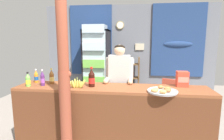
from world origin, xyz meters
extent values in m
plane|color=gray|center=(0.00, 1.13, 0.00)|extent=(7.36, 7.36, 0.00)
cube|color=slate|center=(0.00, 2.89, 1.31)|extent=(4.66, 0.12, 2.62)
cube|color=navy|center=(-1.05, 2.80, 1.66)|extent=(1.17, 0.04, 1.92)
ellipsoid|color=navy|center=(-1.05, 2.78, 1.56)|extent=(0.64, 0.10, 0.16)
cube|color=navy|center=(1.31, 2.80, 1.66)|extent=(1.37, 0.04, 1.92)
ellipsoid|color=navy|center=(1.31, 2.78, 1.56)|extent=(0.75, 0.10, 0.16)
cylinder|color=tan|center=(-0.23, 2.81, 2.07)|extent=(0.21, 0.03, 0.21)
cylinder|color=white|center=(-0.23, 2.80, 2.07)|extent=(0.18, 0.01, 0.18)
cube|color=beige|center=(0.31, 2.81, 1.49)|extent=(0.24, 0.02, 0.18)
cube|color=brown|center=(-0.15, 0.38, 0.95)|extent=(2.94, 0.56, 0.04)
cube|color=brown|center=(-0.15, 0.12, 0.47)|extent=(2.94, 0.04, 0.93)
cube|color=brown|center=(-1.57, 0.38, 0.47)|extent=(0.08, 0.50, 0.93)
cube|color=brown|center=(1.28, 0.38, 0.47)|extent=(0.08, 0.50, 0.93)
cylinder|color=brown|center=(-0.73, -0.03, 0.63)|extent=(0.16, 0.16, 1.27)
cylinder|color=brown|center=(-0.73, -0.03, 1.90)|extent=(0.14, 0.14, 1.27)
ellipsoid|color=brown|center=(-0.66, -0.03, 1.23)|extent=(0.06, 0.05, 0.08)
cube|color=black|center=(-0.81, 2.72, 0.97)|extent=(0.65, 0.04, 1.93)
cube|color=black|center=(-1.11, 2.41, 0.97)|extent=(0.04, 0.65, 1.93)
cube|color=black|center=(-0.50, 2.41, 0.97)|extent=(0.04, 0.65, 1.93)
cube|color=black|center=(-0.81, 2.41, 1.91)|extent=(0.65, 0.65, 0.04)
cube|color=black|center=(-0.81, 2.41, 0.04)|extent=(0.65, 0.65, 0.08)
cube|color=silver|center=(-0.81, 2.10, 1.02)|extent=(0.59, 0.02, 1.77)
cylinder|color=#B7B7BC|center=(-0.54, 2.07, 0.97)|extent=(0.02, 0.02, 0.40)
cube|color=silver|center=(-0.81, 2.41, 0.57)|extent=(0.57, 0.57, 0.02)
cube|color=#75C64C|center=(-0.81, 2.28, 0.68)|extent=(0.53, 0.53, 0.20)
cube|color=silver|center=(-0.81, 2.41, 0.99)|extent=(0.57, 0.57, 0.02)
cube|color=#75C64C|center=(-0.81, 2.28, 1.10)|extent=(0.53, 0.53, 0.20)
cube|color=silver|center=(-0.81, 2.41, 1.41)|extent=(0.57, 0.57, 0.02)
cube|color=silver|center=(-0.81, 2.28, 1.52)|extent=(0.53, 0.53, 0.20)
cube|color=silver|center=(-0.81, 2.41, 1.83)|extent=(0.57, 0.57, 0.02)
cube|color=silver|center=(-0.81, 2.28, 1.94)|extent=(0.53, 0.53, 0.20)
cube|color=brown|center=(-0.14, 2.56, 0.61)|extent=(0.04, 0.28, 1.23)
cube|color=brown|center=(0.30, 2.56, 0.61)|extent=(0.04, 0.28, 1.23)
cube|color=brown|center=(0.08, 2.56, 1.04)|extent=(0.44, 0.28, 0.02)
cylinder|color=#56286B|center=(0.01, 2.56, 1.12)|extent=(0.06, 0.06, 0.14)
cylinder|color=silver|center=(0.14, 2.56, 1.12)|extent=(0.07, 0.07, 0.13)
cube|color=brown|center=(0.08, 2.56, 0.67)|extent=(0.44, 0.28, 0.02)
cylinder|color=silver|center=(0.01, 2.56, 0.76)|extent=(0.06, 0.06, 0.15)
cylinder|color=black|center=(0.14, 2.56, 0.76)|extent=(0.06, 0.06, 0.14)
cube|color=brown|center=(0.08, 2.56, 0.31)|extent=(0.44, 0.28, 0.02)
cylinder|color=#75C64C|center=(0.01, 2.56, 0.39)|extent=(0.06, 0.06, 0.14)
cylinder|color=orange|center=(0.14, 2.56, 0.37)|extent=(0.06, 0.06, 0.10)
cube|color=#E5563D|center=(1.07, 1.78, 0.44)|extent=(0.59, 0.59, 0.04)
cube|color=#E5563D|center=(0.98, 1.60, 0.66)|extent=(0.39, 0.22, 0.40)
cylinder|color=#E5563D|center=(1.33, 1.86, 0.22)|extent=(0.04, 0.04, 0.44)
cylinder|color=#E5563D|center=(0.99, 2.03, 0.22)|extent=(0.04, 0.04, 0.44)
cylinder|color=#E5563D|center=(1.15, 1.52, 0.22)|extent=(0.04, 0.04, 0.44)
cylinder|color=#E5563D|center=(0.81, 1.70, 0.22)|extent=(0.04, 0.04, 0.44)
cube|color=#E5563D|center=(1.25, 1.69, 0.56)|extent=(0.21, 0.37, 0.03)
cube|color=#E5563D|center=(0.89, 1.87, 0.56)|extent=(0.21, 0.37, 0.03)
cylinder|color=#28282D|center=(-0.14, 0.84, 0.42)|extent=(0.11, 0.11, 0.84)
cylinder|color=#28282D|center=(0.01, 0.84, 0.42)|extent=(0.11, 0.11, 0.84)
cube|color=#BCB7B2|center=(-0.07, 0.84, 1.13)|extent=(0.37, 0.20, 0.58)
sphere|color=#DBB28E|center=(-0.07, 0.84, 1.50)|extent=(0.19, 0.19, 0.19)
ellipsoid|color=black|center=(-0.07, 0.85, 1.55)|extent=(0.18, 0.18, 0.10)
cylinder|color=#BCB7B2|center=(-0.27, 0.84, 1.19)|extent=(0.08, 0.08, 0.37)
cylinder|color=#DBB28E|center=(-0.27, 0.69, 1.01)|extent=(0.07, 0.26, 0.07)
sphere|color=#DBB28E|center=(-0.27, 0.56, 1.01)|extent=(0.08, 0.08, 0.08)
cylinder|color=#BCB7B2|center=(0.13, 0.84, 1.19)|extent=(0.08, 0.08, 0.37)
cylinder|color=#DBB28E|center=(0.13, 0.69, 1.01)|extent=(0.07, 0.26, 0.07)
sphere|color=#DBB28E|center=(0.13, 0.56, 1.01)|extent=(0.08, 0.08, 0.08)
cylinder|color=black|center=(-0.45, 0.36, 1.06)|extent=(0.09, 0.09, 0.19)
cone|color=black|center=(-0.45, 0.36, 1.20)|extent=(0.09, 0.09, 0.09)
cylinder|color=red|center=(-0.45, 0.36, 1.26)|extent=(0.04, 0.04, 0.03)
cylinder|color=red|center=(-0.45, 0.36, 1.06)|extent=(0.10, 0.10, 0.08)
cylinder|color=brown|center=(-1.14, 0.46, 1.05)|extent=(0.07, 0.07, 0.16)
cone|color=brown|center=(-1.14, 0.46, 1.16)|extent=(0.07, 0.07, 0.07)
cylinder|color=#E5CC4C|center=(-1.14, 0.46, 1.21)|extent=(0.03, 0.03, 0.03)
cylinder|color=#E5D166|center=(-1.14, 0.46, 1.05)|extent=(0.07, 0.07, 0.07)
cylinder|color=orange|center=(-1.43, 0.51, 1.04)|extent=(0.06, 0.06, 0.14)
cone|color=orange|center=(-1.43, 0.51, 1.14)|extent=(0.06, 0.06, 0.06)
cylinder|color=white|center=(-1.43, 0.51, 1.19)|extent=(0.03, 0.03, 0.02)
cylinder|color=#194C99|center=(-1.43, 0.51, 1.04)|extent=(0.06, 0.06, 0.06)
cylinder|color=#75C64C|center=(-1.42, 0.25, 1.04)|extent=(0.07, 0.07, 0.14)
cone|color=#75C64C|center=(-1.42, 0.25, 1.14)|extent=(0.07, 0.07, 0.06)
cylinder|color=black|center=(-1.42, 0.25, 1.18)|extent=(0.03, 0.03, 0.02)
cylinder|color=yellow|center=(-1.42, 0.25, 1.04)|extent=(0.07, 0.07, 0.06)
cylinder|color=#56286B|center=(-1.22, 0.32, 1.05)|extent=(0.06, 0.06, 0.16)
cone|color=#56286B|center=(-1.22, 0.32, 1.17)|extent=(0.06, 0.06, 0.07)
cylinder|color=silver|center=(-1.22, 0.32, 1.22)|extent=(0.03, 0.03, 0.03)
cylinder|color=purple|center=(-1.22, 0.32, 1.05)|extent=(0.06, 0.06, 0.07)
cube|color=#E5422D|center=(0.92, 0.55, 1.09)|extent=(0.17, 0.14, 0.23)
cube|color=#FF826D|center=(0.92, 0.47, 1.09)|extent=(0.15, 0.00, 0.08)
cylinder|color=#BCBCC1|center=(0.58, 0.18, 0.98)|extent=(0.40, 0.40, 0.02)
torus|color=#BCBCC1|center=(0.58, 0.18, 0.99)|extent=(0.41, 0.41, 0.02)
ellipsoid|color=#A36638|center=(0.66, 0.16, 1.01)|extent=(0.07, 0.08, 0.05)
ellipsoid|color=#B2753D|center=(0.66, 0.25, 1.01)|extent=(0.10, 0.06, 0.05)
ellipsoid|color=#B2753D|center=(0.57, 0.31, 1.01)|extent=(0.08, 0.08, 0.05)
ellipsoid|color=tan|center=(0.50, 0.21, 1.01)|extent=(0.08, 0.07, 0.04)
ellipsoid|color=tan|center=(0.47, 0.12, 1.01)|extent=(0.10, 0.08, 0.05)
ellipsoid|color=tan|center=(0.57, 0.06, 1.01)|extent=(0.09, 0.07, 0.05)
ellipsoid|color=#A36638|center=(0.64, 0.13, 1.01)|extent=(0.10, 0.07, 0.05)
ellipsoid|color=#CCC14C|center=(-0.73, 0.25, 1.02)|extent=(0.09, 0.04, 0.12)
ellipsoid|color=#CCC14C|center=(-0.70, 0.24, 1.03)|extent=(0.07, 0.04, 0.13)
ellipsoid|color=#CCC14C|center=(-0.67, 0.26, 1.04)|extent=(0.06, 0.04, 0.15)
ellipsoid|color=#CCC14C|center=(-0.64, 0.25, 1.03)|extent=(0.04, 0.03, 0.14)
ellipsoid|color=#CCC14C|center=(-0.61, 0.25, 1.03)|extent=(0.06, 0.04, 0.14)
ellipsoid|color=#CCC14C|center=(-0.58, 0.24, 1.02)|extent=(0.06, 0.03, 0.12)
ellipsoid|color=#CCC14C|center=(-0.56, 0.25, 1.04)|extent=(0.10, 0.04, 0.15)
cylinder|color=olive|center=(-0.64, 0.26, 1.10)|extent=(0.02, 0.02, 0.05)
camera|label=1|loc=(0.21, -2.33, 1.68)|focal=29.60mm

